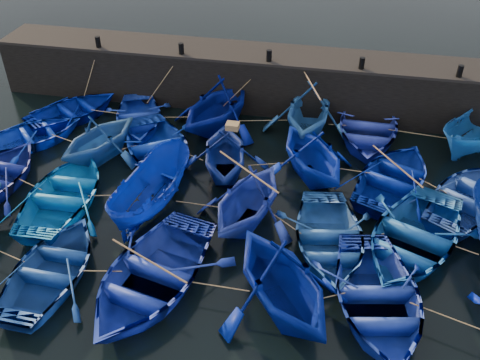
# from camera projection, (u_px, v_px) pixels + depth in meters

# --- Properties ---
(ground) EXTENTS (120.00, 120.00, 0.00)m
(ground) POSITION_uv_depth(u_px,v_px,m) (221.00, 254.00, 17.47)
(ground) COLOR black
(ground) RESTS_ON ground
(quay_wall) EXTENTS (26.00, 2.50, 2.50)m
(quay_wall) POSITION_uv_depth(u_px,v_px,m) (271.00, 81.00, 25.05)
(quay_wall) COLOR black
(quay_wall) RESTS_ON ground
(quay_top) EXTENTS (26.00, 2.50, 0.12)m
(quay_top) POSITION_uv_depth(u_px,v_px,m) (272.00, 54.00, 24.27)
(quay_top) COLOR black
(quay_top) RESTS_ON quay_wall
(bollard_0) EXTENTS (0.24, 0.24, 0.50)m
(bollard_0) POSITION_uv_depth(u_px,v_px,m) (98.00, 42.00, 24.67)
(bollard_0) COLOR black
(bollard_0) RESTS_ON quay_top
(bollard_1) EXTENTS (0.24, 0.24, 0.50)m
(bollard_1) POSITION_uv_depth(u_px,v_px,m) (181.00, 49.00, 24.02)
(bollard_1) COLOR black
(bollard_1) RESTS_ON quay_top
(bollard_2) EXTENTS (0.24, 0.24, 0.50)m
(bollard_2) POSITION_uv_depth(u_px,v_px,m) (269.00, 56.00, 23.38)
(bollard_2) COLOR black
(bollard_2) RESTS_ON quay_top
(bollard_3) EXTENTS (0.24, 0.24, 0.50)m
(bollard_3) POSITION_uv_depth(u_px,v_px,m) (362.00, 63.00, 22.74)
(bollard_3) COLOR black
(bollard_3) RESTS_ON quay_top
(bollard_4) EXTENTS (0.24, 0.24, 0.50)m
(bollard_4) POSITION_uv_depth(u_px,v_px,m) (460.00, 71.00, 22.09)
(bollard_4) COLOR black
(bollard_4) RESTS_ON quay_top
(boat_0) EXTENTS (5.07, 5.32, 0.90)m
(boat_0) POSITION_uv_depth(u_px,v_px,m) (73.00, 110.00, 24.40)
(boat_0) COLOR #00168D
(boat_0) RESTS_ON ground
(boat_1) EXTENTS (4.45, 5.14, 0.89)m
(boat_1) POSITION_uv_depth(u_px,v_px,m) (138.00, 118.00, 23.85)
(boat_1) COLOR #1634C0
(boat_1) RESTS_ON ground
(boat_2) EXTENTS (5.42, 5.80, 2.47)m
(boat_2) POSITION_uv_depth(u_px,v_px,m) (217.00, 105.00, 23.14)
(boat_2) COLOR #000D72
(boat_2) RESTS_ON ground
(boat_3) EXTENTS (4.04, 4.64, 2.37)m
(boat_3) POSITION_uv_depth(u_px,v_px,m) (309.00, 109.00, 22.93)
(boat_3) COLOR #2760B3
(boat_3) RESTS_ON ground
(boat_4) EXTENTS (3.87, 5.37, 1.11)m
(boat_4) POSITION_uv_depth(u_px,v_px,m) (367.00, 127.00, 22.94)
(boat_4) COLOR #212F96
(boat_4) RESTS_ON ground
(boat_5) EXTENTS (4.00, 4.75, 1.77)m
(boat_5) POSITION_uv_depth(u_px,v_px,m) (476.00, 134.00, 21.86)
(boat_5) COLOR #1856A1
(boat_5) RESTS_ON ground
(boat_6) EXTENTS (5.12, 5.17, 0.88)m
(boat_6) POSITION_uv_depth(u_px,v_px,m) (33.00, 135.00, 22.67)
(boat_6) COLOR #0B2FC8
(boat_6) RESTS_ON ground
(boat_7) EXTENTS (4.57, 4.85, 2.03)m
(boat_7) POSITION_uv_depth(u_px,v_px,m) (99.00, 137.00, 21.43)
(boat_7) COLOR #1D4C89
(boat_7) RESTS_ON ground
(boat_8) EXTENTS (5.92, 6.35, 1.07)m
(boat_8) POSITION_uv_depth(u_px,v_px,m) (157.00, 148.00, 21.63)
(boat_8) COLOR #0D32BB
(boat_8) RESTS_ON ground
(boat_9) EXTENTS (4.28, 4.70, 2.12)m
(boat_9) POSITION_uv_depth(u_px,v_px,m) (225.00, 152.00, 20.46)
(boat_9) COLOR navy
(boat_9) RESTS_ON ground
(boat_10) EXTENTS (5.35, 5.54, 2.24)m
(boat_10) POSITION_uv_depth(u_px,v_px,m) (313.00, 153.00, 20.29)
(boat_10) COLOR #021B9A
(boat_10) RESTS_ON ground
(boat_11) EXTENTS (5.05, 5.76, 0.99)m
(boat_11) POSITION_uv_depth(u_px,v_px,m) (394.00, 177.00, 20.09)
(boat_11) COLOR navy
(boat_11) RESTS_ON ground
(boat_12) EXTENTS (5.61, 6.07, 1.03)m
(boat_12) POSITION_uv_depth(u_px,v_px,m) (473.00, 197.00, 19.08)
(boat_12) COLOR #284EB1
(boat_12) RESTS_ON ground
(boat_14) EXTENTS (3.79, 5.19, 1.05)m
(boat_14) POSITION_uv_depth(u_px,v_px,m) (65.00, 193.00, 19.23)
(boat_14) COLOR blue
(boat_14) RESTS_ON ground
(boat_15) EXTENTS (2.57, 4.83, 1.77)m
(boat_15) POSITION_uv_depth(u_px,v_px,m) (151.00, 190.00, 18.77)
(boat_15) COLOR navy
(boat_15) RESTS_ON ground
(boat_16) EXTENTS (4.60, 5.00, 2.20)m
(boat_16) POSITION_uv_depth(u_px,v_px,m) (248.00, 198.00, 18.06)
(boat_16) COLOR #1E31A2
(boat_16) RESTS_ON ground
(boat_17) EXTENTS (4.17, 5.27, 0.99)m
(boat_17) POSITION_uv_depth(u_px,v_px,m) (329.00, 239.00, 17.33)
(boat_17) COLOR #1F5193
(boat_17) RESTS_ON ground
(boat_18) EXTENTS (5.71, 6.55, 1.13)m
(boat_18) POSITION_uv_depth(u_px,v_px,m) (413.00, 237.00, 17.29)
(boat_18) COLOR #124E9D
(boat_18) RESTS_ON ground
(boat_21) EXTENTS (3.38, 4.64, 0.94)m
(boat_21) POSITION_uv_depth(u_px,v_px,m) (52.00, 268.00, 16.29)
(boat_21) COLOR navy
(boat_21) RESTS_ON ground
(boat_22) EXTENTS (5.14, 6.33, 1.16)m
(boat_22) POSITION_uv_depth(u_px,v_px,m) (150.00, 275.00, 15.91)
(boat_22) COLOR #182DA7
(boat_22) RESTS_ON ground
(boat_23) EXTENTS (5.88, 6.01, 2.40)m
(boat_23) POSITION_uv_depth(u_px,v_px,m) (282.00, 280.00, 14.91)
(boat_23) COLOR #001380
(boat_23) RESTS_ON ground
(boat_24) EXTENTS (4.62, 5.78, 1.07)m
(boat_24) POSITION_uv_depth(u_px,v_px,m) (377.00, 298.00, 15.25)
(boat_24) COLOR #1D37B2
(boat_24) RESTS_ON ground
(wooden_crate) EXTENTS (0.48, 0.41, 0.23)m
(wooden_crate) POSITION_uv_depth(u_px,v_px,m) (233.00, 126.00, 19.71)
(wooden_crate) COLOR olive
(wooden_crate) RESTS_ON boat_9
(mooring_ropes) EXTENTS (17.56, 11.65, 2.10)m
(mooring_ropes) POSITION_uv_depth(u_px,v_px,m) (247.00, 151.00, 20.85)
(mooring_ropes) COLOR tan
(mooring_ropes) RESTS_ON ground
(loose_oars) EXTENTS (9.56, 12.15, 1.43)m
(loose_oars) POSITION_uv_depth(u_px,v_px,m) (285.00, 162.00, 18.74)
(loose_oars) COLOR #99724C
(loose_oars) RESTS_ON ground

